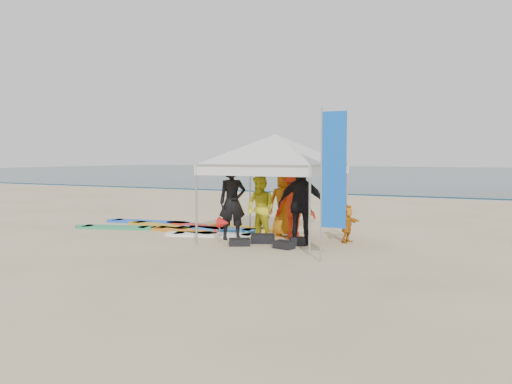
{
  "coord_description": "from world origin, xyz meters",
  "views": [
    {
      "loc": [
        6.16,
        -9.31,
        2.13
      ],
      "look_at": [
        0.35,
        2.6,
        1.2
      ],
      "focal_mm": 35.0,
      "sensor_mm": 36.0,
      "label": 1
    }
  ],
  "objects_px": {
    "feather_flag": "(333,172)",
    "person_black_b": "(302,205)",
    "person_yellow": "(261,209)",
    "person_black_a": "(232,202)",
    "person_orange_a": "(295,206)",
    "surfboard_spread": "(182,228)",
    "person_orange_b": "(285,203)",
    "marker_pennant": "(224,223)",
    "person_seated": "(347,224)",
    "canopy_tent": "(276,135)"
  },
  "relations": [
    {
      "from": "feather_flag",
      "to": "person_black_b",
      "type": "bearing_deg",
      "value": 127.67
    },
    {
      "from": "person_yellow",
      "to": "person_black_a",
      "type": "bearing_deg",
      "value": -162.46
    },
    {
      "from": "person_orange_a",
      "to": "surfboard_spread",
      "type": "relative_size",
      "value": 0.31
    },
    {
      "from": "person_orange_a",
      "to": "person_orange_b",
      "type": "xyz_separation_m",
      "value": [
        -0.41,
        0.29,
        0.02
      ]
    },
    {
      "from": "person_yellow",
      "to": "feather_flag",
      "type": "bearing_deg",
      "value": -17.76
    },
    {
      "from": "person_black_b",
      "to": "person_orange_b",
      "type": "relative_size",
      "value": 1.09
    },
    {
      "from": "person_orange_a",
      "to": "feather_flag",
      "type": "distance_m",
      "value": 3.12
    },
    {
      "from": "surfboard_spread",
      "to": "person_yellow",
      "type": "bearing_deg",
      "value": -18.02
    },
    {
      "from": "feather_flag",
      "to": "marker_pennant",
      "type": "bearing_deg",
      "value": 160.26
    },
    {
      "from": "person_black_a",
      "to": "surfboard_spread",
      "type": "distance_m",
      "value": 2.66
    },
    {
      "from": "person_orange_a",
      "to": "surfboard_spread",
      "type": "distance_m",
      "value": 3.82
    },
    {
      "from": "person_seated",
      "to": "person_black_b",
      "type": "bearing_deg",
      "value": 143.53
    },
    {
      "from": "person_orange_b",
      "to": "person_seated",
      "type": "height_order",
      "value": "person_orange_b"
    },
    {
      "from": "person_seated",
      "to": "feather_flag",
      "type": "bearing_deg",
      "value": -160.91
    },
    {
      "from": "canopy_tent",
      "to": "surfboard_spread",
      "type": "xyz_separation_m",
      "value": [
        -3.34,
        0.65,
        -2.66
      ]
    },
    {
      "from": "person_yellow",
      "to": "person_black_b",
      "type": "relative_size",
      "value": 0.85
    },
    {
      "from": "person_black_b",
      "to": "marker_pennant",
      "type": "distance_m",
      "value": 1.99
    },
    {
      "from": "person_black_b",
      "to": "person_seated",
      "type": "height_order",
      "value": "person_black_b"
    },
    {
      "from": "surfboard_spread",
      "to": "feather_flag",
      "type": "bearing_deg",
      "value": -26.07
    },
    {
      "from": "canopy_tent",
      "to": "person_orange_b",
      "type": "bearing_deg",
      "value": 92.07
    },
    {
      "from": "person_black_a",
      "to": "feather_flag",
      "type": "xyz_separation_m",
      "value": [
        3.19,
        -1.67,
        0.87
      ]
    },
    {
      "from": "surfboard_spread",
      "to": "marker_pennant",
      "type": "bearing_deg",
      "value": -33.62
    },
    {
      "from": "person_yellow",
      "to": "surfboard_spread",
      "type": "relative_size",
      "value": 0.3
    },
    {
      "from": "person_orange_a",
      "to": "surfboard_spread",
      "type": "xyz_separation_m",
      "value": [
        -3.72,
        0.27,
        -0.84
      ]
    },
    {
      "from": "surfboard_spread",
      "to": "person_orange_b",
      "type": "bearing_deg",
      "value": 0.32
    },
    {
      "from": "person_seated",
      "to": "feather_flag",
      "type": "xyz_separation_m",
      "value": [
        0.38,
        -2.5,
        1.36
      ]
    },
    {
      "from": "person_black_a",
      "to": "marker_pennant",
      "type": "relative_size",
      "value": 3.03
    },
    {
      "from": "surfboard_spread",
      "to": "person_orange_a",
      "type": "bearing_deg",
      "value": -4.16
    },
    {
      "from": "person_orange_a",
      "to": "canopy_tent",
      "type": "height_order",
      "value": "canopy_tent"
    },
    {
      "from": "surfboard_spread",
      "to": "person_seated",
      "type": "bearing_deg",
      "value": -2.01
    },
    {
      "from": "person_orange_a",
      "to": "person_black_b",
      "type": "xyz_separation_m",
      "value": [
        0.47,
        -0.75,
        0.1
      ]
    },
    {
      "from": "canopy_tent",
      "to": "marker_pennant",
      "type": "height_order",
      "value": "canopy_tent"
    },
    {
      "from": "person_orange_b",
      "to": "marker_pennant",
      "type": "distance_m",
      "value": 1.89
    },
    {
      "from": "person_orange_b",
      "to": "feather_flag",
      "type": "height_order",
      "value": "feather_flag"
    },
    {
      "from": "person_yellow",
      "to": "marker_pennant",
      "type": "xyz_separation_m",
      "value": [
        -0.76,
        -0.55,
        -0.34
      ]
    },
    {
      "from": "person_black_a",
      "to": "person_seated",
      "type": "height_order",
      "value": "person_black_a"
    },
    {
      "from": "person_black_a",
      "to": "person_orange_a",
      "type": "xyz_separation_m",
      "value": [
        1.44,
        0.74,
        -0.09
      ]
    },
    {
      "from": "person_black_b",
      "to": "canopy_tent",
      "type": "bearing_deg",
      "value": -38.67
    },
    {
      "from": "person_orange_a",
      "to": "marker_pennant",
      "type": "relative_size",
      "value": 2.74
    },
    {
      "from": "person_yellow",
      "to": "person_black_b",
      "type": "xyz_separation_m",
      "value": [
        1.1,
        -0.01,
        0.14
      ]
    },
    {
      "from": "person_orange_a",
      "to": "canopy_tent",
      "type": "relative_size",
      "value": 0.43
    },
    {
      "from": "person_black_a",
      "to": "person_seated",
      "type": "distance_m",
      "value": 2.97
    },
    {
      "from": "feather_flag",
      "to": "person_black_a",
      "type": "bearing_deg",
      "value": 152.4
    },
    {
      "from": "person_orange_b",
      "to": "canopy_tent",
      "type": "distance_m",
      "value": 1.92
    },
    {
      "from": "person_seated",
      "to": "marker_pennant",
      "type": "distance_m",
      "value": 3.08
    },
    {
      "from": "person_black_a",
      "to": "surfboard_spread",
      "type": "height_order",
      "value": "person_black_a"
    },
    {
      "from": "person_orange_a",
      "to": "feather_flag",
      "type": "relative_size",
      "value": 0.56
    },
    {
      "from": "person_yellow",
      "to": "person_orange_a",
      "type": "height_order",
      "value": "person_orange_a"
    },
    {
      "from": "person_black_b",
      "to": "person_orange_a",
      "type": "bearing_deg",
      "value": -73.14
    },
    {
      "from": "person_orange_a",
      "to": "person_seated",
      "type": "bearing_deg",
      "value": -171.03
    }
  ]
}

